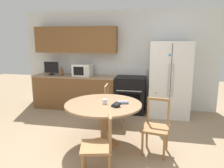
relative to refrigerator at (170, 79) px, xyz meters
name	(u,v)px	position (x,y,z in m)	size (l,w,h in m)	color
ground_plane	(90,153)	(-1.36, -2.19, -0.90)	(14.00, 14.00, 0.00)	#9E8466
back_wall	(106,55)	(-1.66, 0.40, 0.55)	(5.20, 0.44, 2.60)	silver
kitchen_counter	(76,92)	(-2.46, 0.10, -0.45)	(2.24, 0.64, 0.90)	brown
refrigerator	(170,79)	(0.00, 0.00, 0.00)	(0.95, 0.80, 1.81)	white
oven_range	(130,94)	(-0.95, 0.07, -0.43)	(0.75, 0.68, 1.08)	black
microwave	(83,70)	(-2.24, 0.08, 0.15)	(0.47, 0.40, 0.31)	white
countertop_tv	(51,68)	(-3.12, 0.07, 0.19)	(0.39, 0.16, 0.36)	black
counter_bottle	(62,72)	(-2.80, 0.02, 0.09)	(0.08, 0.08, 0.23)	brown
dining_table	(103,111)	(-1.21, -1.84, -0.26)	(1.34, 1.34, 0.77)	#997551
dining_chair_near	(98,147)	(-1.07, -2.74, -0.47)	(0.51, 0.51, 0.90)	#9E7042
dining_chair_right	(156,128)	(-0.30, -1.94, -0.47)	(0.48, 0.48, 0.90)	#9E7042
dining_chair_far	(114,106)	(-1.20, -0.93, -0.47)	(0.44, 0.44, 0.90)	#9E7042
candle_glass	(105,102)	(-1.19, -1.85, -0.10)	(0.08, 0.08, 0.08)	silver
folded_napkin	(123,102)	(-0.88, -1.79, -0.11)	(0.20, 0.10, 0.05)	#A3BCDB
wallet	(116,105)	(-0.96, -1.97, -0.11)	(0.17, 0.17, 0.07)	black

